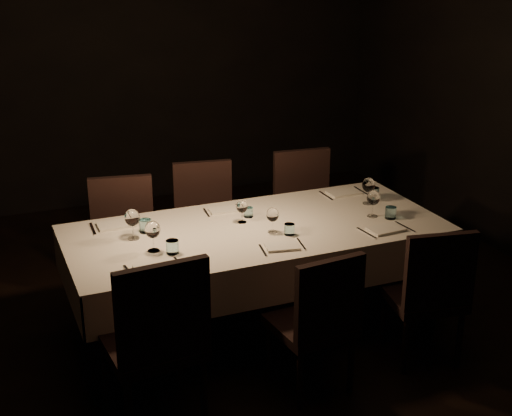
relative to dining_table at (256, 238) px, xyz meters
name	(u,v)px	position (x,y,z in m)	size (l,w,h in m)	color
room	(256,119)	(0.00, 0.00, 0.81)	(5.01, 6.01, 3.01)	black
dining_table	(256,238)	(0.00, 0.00, 0.00)	(2.52, 1.12, 0.76)	black
chair_near_left	(157,337)	(-0.91, -0.81, -0.12)	(0.54, 0.54, 1.05)	black
place_setting_near_left	(158,245)	(-0.73, -0.22, 0.15)	(0.37, 0.42, 0.20)	silver
chair_near_center	(319,317)	(0.04, -0.85, -0.18)	(0.48, 0.48, 0.91)	black
place_setting_near_center	(279,228)	(0.07, -0.22, 0.14)	(0.32, 0.40, 0.17)	silver
chair_near_right	(430,290)	(0.84, -0.82, -0.17)	(0.52, 0.52, 0.94)	black
place_setting_near_right	(381,211)	(0.83, -0.22, 0.15)	(0.35, 0.41, 0.19)	silver
chair_far_left	(124,237)	(-0.75, 0.73, -0.16)	(0.53, 0.53, 0.96)	black
place_setting_far_left	(130,222)	(-0.80, 0.22, 0.15)	(0.37, 0.42, 0.20)	silver
chair_far_center	(206,219)	(-0.07, 0.86, -0.16)	(0.53, 0.53, 0.96)	black
place_setting_far_center	(238,209)	(-0.05, 0.22, 0.14)	(0.29, 0.39, 0.16)	silver
chair_far_right	(306,206)	(0.76, 0.78, -0.15)	(0.52, 0.52, 0.99)	black
place_setting_far_right	(362,190)	(0.94, 0.22, 0.15)	(0.35, 0.42, 0.20)	silver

